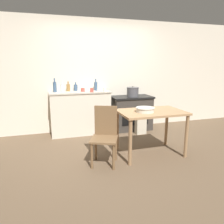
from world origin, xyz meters
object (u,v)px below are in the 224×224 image
object	(u,v)px
bottle_mid_left	(76,88)
cup_center_right	(83,90)
work_table	(151,117)
chair	(105,134)
mixing_bowl_large	(145,109)
flour_sack	(141,125)
cup_right	(92,90)
bottle_left	(68,87)
bottle_center	(55,87)
bottle_far_left	(96,86)
stove	(131,113)
cup_mid_right	(105,90)
stock_pot	(133,92)
bottle_center_left	(62,88)

from	to	relation	value
bottle_mid_left	cup_center_right	size ratio (longest dim) A/B	2.18
work_table	chair	xyz separation A→B (m)	(-0.85, -0.10, -0.18)
mixing_bowl_large	bottle_mid_left	world-z (taller)	bottle_mid_left
flour_sack	mixing_bowl_large	size ratio (longest dim) A/B	1.28
cup_center_right	cup_right	size ratio (longest dim) A/B	0.98
work_table	chair	world-z (taller)	chair
bottle_left	bottle_center	size ratio (longest dim) A/B	0.72
work_table	bottle_center	xyz separation A→B (m)	(-1.50, 1.57, 0.42)
bottle_center	bottle_far_left	bearing A→B (deg)	1.33
stove	bottle_left	distance (m)	1.59
work_table	cup_right	bearing A→B (deg)	119.35
cup_mid_right	cup_right	xyz separation A→B (m)	(-0.29, -0.02, 0.01)
cup_mid_right	bottle_center	bearing A→B (deg)	168.09
stock_pot	cup_right	xyz separation A→B (m)	(-0.98, -0.09, 0.09)
bottle_center_left	cup_center_right	distance (m)	0.44
bottle_left	bottle_mid_left	world-z (taller)	bottle_left
bottle_left	cup_center_right	bearing A→B (deg)	-28.86
bottle_mid_left	cup_right	size ratio (longest dim) A/B	2.14
cup_center_right	bottle_far_left	bearing A→B (deg)	19.82
cup_center_right	mixing_bowl_large	bearing A→B (deg)	-62.68
cup_center_right	cup_right	bearing A→B (deg)	-40.83
flour_sack	cup_right	bearing A→B (deg)	166.94
bottle_center	work_table	bearing A→B (deg)	-46.25
bottle_left	cup_mid_right	world-z (taller)	bottle_left
bottle_mid_left	work_table	bearing A→B (deg)	-57.74
cup_center_right	cup_mid_right	world-z (taller)	same
bottle_center_left	bottle_center	bearing A→B (deg)	174.10
bottle_center_left	cup_right	xyz separation A→B (m)	(0.60, -0.23, -0.04)
bottle_mid_left	bottle_left	bearing A→B (deg)	-173.64
bottle_left	bottle_center_left	world-z (taller)	bottle_center_left
bottle_mid_left	bottle_center	bearing A→B (deg)	-169.26
mixing_bowl_large	cup_mid_right	xyz separation A→B (m)	(-0.32, 1.39, 0.18)
bottle_far_left	cup_mid_right	distance (m)	0.29
bottle_mid_left	cup_mid_right	distance (m)	0.67
stove	work_table	distance (m)	1.52
bottle_far_left	cup_right	distance (m)	0.31
flour_sack	bottle_center	bearing A→B (deg)	164.98
chair	bottle_center_left	distance (m)	1.82
work_table	bottle_mid_left	bearing A→B (deg)	122.26
cup_right	bottle_mid_left	bearing A→B (deg)	132.33
chair	mixing_bowl_large	world-z (taller)	chair
stove	bottle_left	xyz separation A→B (m)	(-1.44, 0.15, 0.64)
stove	bottle_mid_left	size ratio (longest dim) A/B	5.01
flour_sack	stock_pot	distance (m)	0.79
work_table	bottle_center	size ratio (longest dim) A/B	3.73
mixing_bowl_large	cup_mid_right	size ratio (longest dim) A/B	3.97
chair	bottle_left	size ratio (longest dim) A/B	4.23
cup_center_right	bottle_center	bearing A→B (deg)	170.88
flour_sack	bottle_center	distance (m)	2.06
work_table	cup_mid_right	size ratio (longest dim) A/B	14.01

